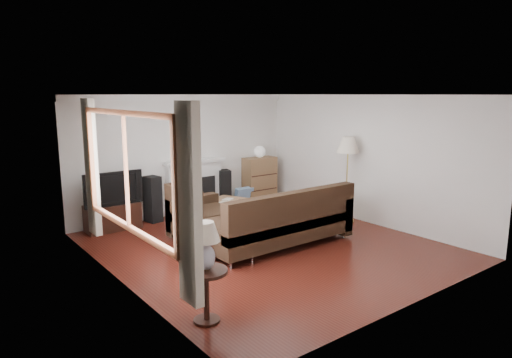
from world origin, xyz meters
TOP-DOWN VIEW (x-y plane):
  - room at (0.00, 0.00)m, footprint 5.10×5.60m
  - window at (-2.45, -0.20)m, footprint 0.12×2.74m
  - curtain_near at (-2.40, -1.72)m, footprint 0.10×0.35m
  - curtain_far at (-2.40, 1.32)m, footprint 0.10×0.35m
  - fireplace at (0.15, 2.64)m, footprint 1.40×0.26m
  - tv_stand at (-1.70, 2.50)m, footprint 0.98×0.44m
  - television at (-1.70, 2.50)m, footprint 1.09×0.14m
  - speaker_left at (-0.86, 2.55)m, footprint 0.30×0.34m
  - speaker_right at (0.84, 2.55)m, footprint 0.31×0.34m
  - bookshelf at (1.82, 2.53)m, footprint 0.78×0.37m
  - globe_lamp at (1.82, 2.53)m, footprint 0.27×0.27m
  - sectional_sofa at (0.16, -0.08)m, footprint 2.86×2.09m
  - coffee_table at (0.00, 1.42)m, footprint 1.39×1.10m
  - footstool at (-1.35, 0.08)m, footprint 0.50×0.50m
  - floor_lamp at (2.21, 0.23)m, footprint 0.52×0.52m
  - side_table at (-2.15, -1.60)m, footprint 0.49×0.49m
  - table_lamp at (-2.15, -1.60)m, footprint 0.33×0.33m

SIDE VIEW (x-z plane):
  - footstool at x=-1.35m, z-range 0.00..0.37m
  - coffee_table at x=0.00m, z-range 0.00..0.48m
  - tv_stand at x=-1.70m, z-range 0.00..0.49m
  - side_table at x=-2.15m, z-range 0.00..0.61m
  - speaker_right at x=0.84m, z-range 0.00..0.87m
  - speaker_left at x=-0.86m, z-range 0.00..0.92m
  - sectional_sofa at x=0.16m, z-range 0.00..0.92m
  - bookshelf at x=1.82m, z-range 0.00..1.07m
  - fireplace at x=0.15m, z-range 0.00..1.15m
  - television at x=-1.70m, z-range 0.49..1.12m
  - floor_lamp at x=2.21m, z-range 0.00..1.69m
  - table_lamp at x=-2.15m, z-range 0.61..1.15m
  - globe_lamp at x=1.82m, z-range 1.07..1.34m
  - room at x=0.00m, z-range -0.02..2.52m
  - curtain_near at x=-2.40m, z-range 0.35..2.45m
  - curtain_far at x=-2.40m, z-range 0.35..2.45m
  - window at x=-2.45m, z-range 0.78..2.32m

